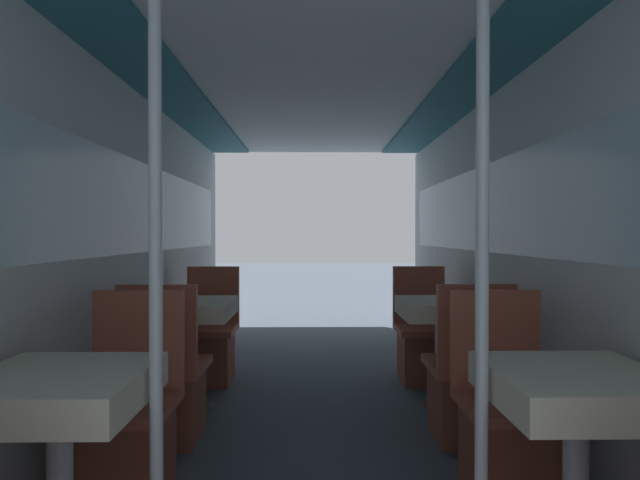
{
  "coord_description": "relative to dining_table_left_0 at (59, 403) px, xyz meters",
  "views": [
    {
      "loc": [
        -0.02,
        -1.02,
        1.23
      ],
      "look_at": [
        0.02,
        2.24,
        1.19
      ],
      "focal_mm": 28.0,
      "sensor_mm": 36.0,
      "label": 1
    }
  ],
  "objects": [
    {
      "name": "wall_left",
      "position": [
        -0.36,
        1.17,
        0.5
      ],
      "size": [
        0.05,
        6.5,
        2.2
      ],
      "color": "silver",
      "rests_on": "ground_plane"
    },
    {
      "name": "wall_right",
      "position": [
        2.14,
        1.17,
        0.5
      ],
      "size": [
        0.05,
        6.5,
        2.2
      ],
      "color": "silver",
      "rests_on": "ground_plane"
    },
    {
      "name": "ceiling_panel",
      "position": [
        0.89,
        1.17,
        1.59
      ],
      "size": [
        2.51,
        6.5,
        0.07
      ],
      "color": "silver",
      "rests_on": "wall_left"
    },
    {
      "name": "dining_table_left_0",
      "position": [
        0.0,
        0.0,
        0.0
      ],
      "size": [
        0.57,
        0.57,
        0.76
      ],
      "color": "#4C4C51",
      "rests_on": "ground_plane"
    },
    {
      "name": "chair_left_far_0",
      "position": [
        0.0,
        0.59,
        -0.36
      ],
      "size": [
        0.44,
        0.44,
        0.94
      ],
      "rotation": [
        0.0,
        0.0,
        3.14
      ],
      "color": "brown",
      "rests_on": "ground_plane"
    },
    {
      "name": "support_pole_left_0",
      "position": [
        0.33,
        0.0,
        0.45
      ],
      "size": [
        0.05,
        0.05,
        2.2
      ],
      "color": "silver",
      "rests_on": "ground_plane"
    },
    {
      "name": "dining_table_left_1",
      "position": [
        0.0,
        1.83,
        0.0
      ],
      "size": [
        0.57,
        0.57,
        0.76
      ],
      "color": "#4C4C51",
      "rests_on": "ground_plane"
    },
    {
      "name": "chair_left_near_1",
      "position": [
        0.0,
        1.23,
        -0.36
      ],
      "size": [
        0.44,
        0.44,
        0.94
      ],
      "color": "brown",
      "rests_on": "ground_plane"
    },
    {
      "name": "chair_left_far_1",
      "position": [
        0.0,
        2.42,
        -0.36
      ],
      "size": [
        0.44,
        0.44,
        0.94
      ],
      "rotation": [
        0.0,
        0.0,
        3.14
      ],
      "color": "brown",
      "rests_on": "ground_plane"
    },
    {
      "name": "dining_table_right_0",
      "position": [
        1.78,
        0.0,
        0.0
      ],
      "size": [
        0.57,
        0.57,
        0.76
      ],
      "color": "#4C4C51",
      "rests_on": "ground_plane"
    },
    {
      "name": "chair_right_far_0",
      "position": [
        1.78,
        0.59,
        -0.36
      ],
      "size": [
        0.44,
        0.44,
        0.94
      ],
      "rotation": [
        0.0,
        0.0,
        3.14
      ],
      "color": "brown",
      "rests_on": "ground_plane"
    },
    {
      "name": "support_pole_right_0",
      "position": [
        1.45,
        0.0,
        0.45
      ],
      "size": [
        0.05,
        0.05,
        2.2
      ],
      "color": "silver",
      "rests_on": "ground_plane"
    },
    {
      "name": "dining_table_right_1",
      "position": [
        1.78,
        1.83,
        0.0
      ],
      "size": [
        0.57,
        0.57,
        0.76
      ],
      "color": "#4C4C51",
      "rests_on": "ground_plane"
    },
    {
      "name": "chair_right_near_1",
      "position": [
        1.78,
        1.23,
        -0.36
      ],
      "size": [
        0.44,
        0.44,
        0.94
      ],
      "color": "brown",
      "rests_on": "ground_plane"
    },
    {
      "name": "chair_right_far_1",
      "position": [
        1.78,
        2.42,
        -0.36
      ],
      "size": [
        0.44,
        0.44,
        0.94
      ],
      "rotation": [
        0.0,
        0.0,
        3.14
      ],
      "color": "brown",
      "rests_on": "ground_plane"
    }
  ]
}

